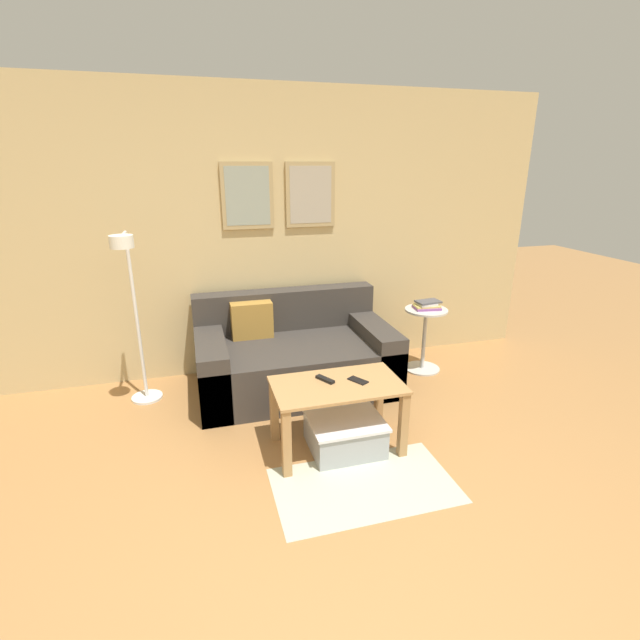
{
  "coord_description": "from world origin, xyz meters",
  "views": [
    {
      "loc": [
        -0.59,
        -1.31,
        1.9
      ],
      "look_at": [
        0.25,
        1.67,
        0.85
      ],
      "focal_mm": 26.0,
      "sensor_mm": 36.0,
      "label": 1
    }
  ],
  "objects_px": {
    "coffee_table": "(337,398)",
    "storage_bin": "(345,433)",
    "side_table": "(425,334)",
    "remote_control": "(325,379)",
    "floor_lamp": "(132,303)",
    "book_stack": "(427,305)",
    "cell_phone": "(358,380)",
    "couch": "(294,356)"
  },
  "relations": [
    {
      "from": "floor_lamp",
      "to": "book_stack",
      "type": "distance_m",
      "value": 2.56
    },
    {
      "from": "remote_control",
      "to": "book_stack",
      "type": "bearing_deg",
      "value": 7.38
    },
    {
      "from": "coffee_table",
      "to": "side_table",
      "type": "distance_m",
      "value": 1.57
    },
    {
      "from": "coffee_table",
      "to": "side_table",
      "type": "xyz_separation_m",
      "value": [
        1.2,
        1.02,
        -0.01
      ]
    },
    {
      "from": "cell_phone",
      "to": "couch",
      "type": "bearing_deg",
      "value": 71.35
    },
    {
      "from": "remote_control",
      "to": "cell_phone",
      "type": "distance_m",
      "value": 0.22
    },
    {
      "from": "coffee_table",
      "to": "floor_lamp",
      "type": "relative_size",
      "value": 0.62
    },
    {
      "from": "book_stack",
      "to": "storage_bin",
      "type": "bearing_deg",
      "value": -137.7
    },
    {
      "from": "couch",
      "to": "cell_phone",
      "type": "height_order",
      "value": "couch"
    },
    {
      "from": "side_table",
      "to": "cell_phone",
      "type": "height_order",
      "value": "side_table"
    },
    {
      "from": "couch",
      "to": "side_table",
      "type": "bearing_deg",
      "value": -0.38
    },
    {
      "from": "couch",
      "to": "side_table",
      "type": "xyz_separation_m",
      "value": [
        1.27,
        -0.01,
        0.09
      ]
    },
    {
      "from": "storage_bin",
      "to": "floor_lamp",
      "type": "distance_m",
      "value": 1.88
    },
    {
      "from": "coffee_table",
      "to": "storage_bin",
      "type": "bearing_deg",
      "value": -28.22
    },
    {
      "from": "coffee_table",
      "to": "storage_bin",
      "type": "distance_m",
      "value": 0.27
    },
    {
      "from": "side_table",
      "to": "coffee_table",
      "type": "bearing_deg",
      "value": -139.69
    },
    {
      "from": "couch",
      "to": "book_stack",
      "type": "distance_m",
      "value": 1.33
    },
    {
      "from": "coffee_table",
      "to": "cell_phone",
      "type": "height_order",
      "value": "cell_phone"
    },
    {
      "from": "storage_bin",
      "to": "cell_phone",
      "type": "height_order",
      "value": "cell_phone"
    },
    {
      "from": "couch",
      "to": "storage_bin",
      "type": "xyz_separation_m",
      "value": [
        0.12,
        -1.05,
        -0.16
      ]
    },
    {
      "from": "couch",
      "to": "floor_lamp",
      "type": "distance_m",
      "value": 1.4
    },
    {
      "from": "side_table",
      "to": "remote_control",
      "type": "distance_m",
      "value": 1.58
    },
    {
      "from": "couch",
      "to": "coffee_table",
      "type": "height_order",
      "value": "couch"
    },
    {
      "from": "floor_lamp",
      "to": "side_table",
      "type": "relative_size",
      "value": 2.32
    },
    {
      "from": "side_table",
      "to": "storage_bin",
      "type": "bearing_deg",
      "value": -137.78
    },
    {
      "from": "coffee_table",
      "to": "couch",
      "type": "bearing_deg",
      "value": 94.21
    },
    {
      "from": "storage_bin",
      "to": "couch",
      "type": "bearing_deg",
      "value": 96.74
    },
    {
      "from": "couch",
      "to": "remote_control",
      "type": "distance_m",
      "value": 0.98
    },
    {
      "from": "storage_bin",
      "to": "book_stack",
      "type": "height_order",
      "value": "book_stack"
    },
    {
      "from": "coffee_table",
      "to": "book_stack",
      "type": "xyz_separation_m",
      "value": [
        1.21,
        1.03,
        0.26
      ]
    },
    {
      "from": "storage_bin",
      "to": "floor_lamp",
      "type": "height_order",
      "value": "floor_lamp"
    },
    {
      "from": "couch",
      "to": "floor_lamp",
      "type": "relative_size",
      "value": 1.18
    },
    {
      "from": "coffee_table",
      "to": "floor_lamp",
      "type": "height_order",
      "value": "floor_lamp"
    },
    {
      "from": "couch",
      "to": "side_table",
      "type": "distance_m",
      "value": 1.28
    },
    {
      "from": "side_table",
      "to": "book_stack",
      "type": "distance_m",
      "value": 0.28
    },
    {
      "from": "couch",
      "to": "book_stack",
      "type": "height_order",
      "value": "couch"
    },
    {
      "from": "floor_lamp",
      "to": "cell_phone",
      "type": "bearing_deg",
      "value": -33.43
    },
    {
      "from": "coffee_table",
      "to": "remote_control",
      "type": "height_order",
      "value": "remote_control"
    },
    {
      "from": "coffee_table",
      "to": "storage_bin",
      "type": "xyz_separation_m",
      "value": [
        0.05,
        -0.03,
        -0.26
      ]
    },
    {
      "from": "couch",
      "to": "cell_phone",
      "type": "bearing_deg",
      "value": -77.65
    },
    {
      "from": "side_table",
      "to": "cell_phone",
      "type": "xyz_separation_m",
      "value": [
        -1.05,
        -1.01,
        0.13
      ]
    },
    {
      "from": "storage_bin",
      "to": "cell_phone",
      "type": "distance_m",
      "value": 0.39
    }
  ]
}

